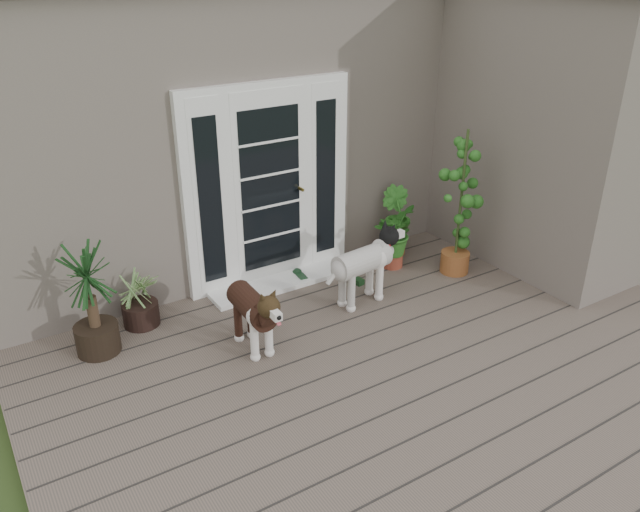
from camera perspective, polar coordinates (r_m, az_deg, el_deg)
deck at (r=5.66m, az=8.31°, el=-10.69°), size 6.20×4.60×0.12m
house_main at (r=8.43m, az=-10.23°, el=12.72°), size 7.40×4.00×3.10m
house_wing at (r=7.70m, az=20.66°, el=10.25°), size 1.60×2.40×3.10m
door_unit at (r=6.65m, az=-4.66°, el=6.35°), size 1.90×0.14×2.15m
door_step at (r=6.92m, az=-3.58°, el=-2.35°), size 1.60×0.40×0.05m
brindle_dog at (r=5.71m, az=-6.11°, el=-5.52°), size 0.35×0.79×0.65m
white_dog at (r=6.42m, az=3.79°, el=-1.47°), size 0.87×0.45×0.69m
spider_plant at (r=6.29m, az=-16.08°, el=-3.52°), size 0.69×0.69×0.62m
yucca at (r=5.88m, az=-20.01°, el=-3.73°), size 0.96×0.96×1.07m
herb_a at (r=7.21m, az=6.64°, el=1.36°), size 0.71×0.71×0.64m
herb_b at (r=7.55m, az=6.78°, el=2.37°), size 0.48×0.48×0.61m
herb_c at (r=8.15m, az=12.77°, el=3.48°), size 0.44×0.44×0.54m
sapling at (r=7.00m, az=12.61°, el=4.84°), size 0.62×0.62×1.70m
clog_left at (r=6.95m, az=3.16°, el=-2.07°), size 0.16×0.28×0.08m
clog_right at (r=7.00m, az=-1.80°, el=-1.81°), size 0.15×0.27×0.08m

